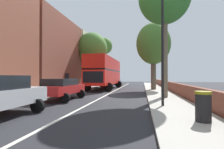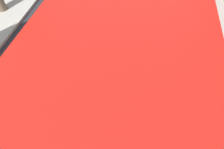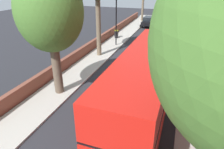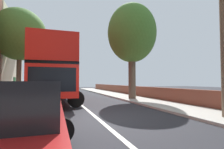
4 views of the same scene
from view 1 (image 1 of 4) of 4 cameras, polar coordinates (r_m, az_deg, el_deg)
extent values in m
plane|color=#28282D|center=(16.03, -1.87, -6.70)|extent=(84.00, 84.00, 0.00)
cube|color=silver|center=(16.03, -1.87, -6.68)|extent=(0.16, 54.00, 0.01)
cube|color=#B2ADA3|center=(17.67, -17.71, -5.91)|extent=(2.60, 60.00, 0.12)
cube|color=#B2ADA3|center=(15.78, 15.95, -6.55)|extent=(2.60, 60.00, 0.12)
cube|color=brown|center=(24.77, -18.66, 6.38)|extent=(4.00, 11.52, 9.41)
cube|color=black|center=(23.69, -14.37, -2.17)|extent=(0.08, 1.10, 2.10)
cube|color=beige|center=(35.73, -9.43, 4.33)|extent=(4.00, 11.52, 9.56)
cube|color=#194C23|center=(34.98, -6.30, -1.69)|extent=(0.08, 1.10, 2.10)
cube|color=brown|center=(15.98, 21.50, -4.77)|extent=(0.36, 54.00, 1.06)
cube|color=red|center=(23.44, -2.33, -0.98)|extent=(2.67, 10.88, 1.70)
cube|color=black|center=(23.46, -2.33, 1.29)|extent=(2.70, 10.77, 0.16)
cube|color=red|center=(23.50, -2.32, 3.31)|extent=(2.67, 10.88, 1.50)
cube|color=black|center=(18.22, -6.16, -0.81)|extent=(2.20, 0.10, 1.19)
cylinder|color=black|center=(19.60, -1.11, -4.12)|extent=(1.00, 0.32, 1.00)
cylinder|color=black|center=(20.28, -8.22, -4.00)|extent=(1.00, 0.32, 1.00)
cylinder|color=black|center=(26.85, 2.12, -3.18)|extent=(1.00, 0.32, 1.00)
cylinder|color=black|center=(27.35, -3.20, -3.14)|extent=(1.00, 0.32, 1.00)
cylinder|color=black|center=(10.10, -31.61, -8.35)|extent=(0.64, 0.22, 0.64)
cylinder|color=black|center=(9.02, -22.96, -9.33)|extent=(0.64, 0.22, 0.64)
cube|color=#AD1919|center=(13.24, -15.89, -4.59)|extent=(1.87, 4.61, 0.59)
cube|color=black|center=(13.01, -16.33, -2.33)|extent=(1.69, 2.55, 0.47)
cylinder|color=black|center=(14.95, -16.62, -5.88)|extent=(0.64, 0.23, 0.64)
cylinder|color=black|center=(14.21, -9.96, -6.17)|extent=(0.64, 0.23, 0.64)
cylinder|color=black|center=(12.51, -22.64, -6.89)|extent=(0.64, 0.23, 0.64)
cylinder|color=black|center=(11.61, -14.95, -7.40)|extent=(0.64, 0.23, 0.64)
cube|color=#1E389E|center=(37.04, 0.90, -2.07)|extent=(1.92, 4.42, 0.57)
cube|color=black|center=(36.82, 0.83, -1.17)|extent=(1.69, 2.46, 0.60)
cylinder|color=black|center=(38.56, 0.00, -2.68)|extent=(0.65, 0.25, 0.64)
cylinder|color=black|center=(38.22, 2.61, -2.70)|extent=(0.65, 0.25, 0.64)
cylinder|color=black|center=(35.93, -0.91, -2.83)|extent=(0.65, 0.25, 0.64)
cylinder|color=black|center=(35.57, 1.87, -2.85)|extent=(0.65, 0.25, 0.64)
cylinder|color=brown|center=(14.00, 16.61, 6.50)|extent=(0.48, 0.48, 6.61)
cylinder|color=brown|center=(36.70, -2.43, 2.48)|extent=(0.55, 0.55, 7.14)
ellipsoid|color=#47752D|center=(37.19, -2.43, 9.22)|extent=(3.22, 3.22, 3.41)
cylinder|color=brown|center=(22.09, 13.28, 1.22)|extent=(0.61, 0.61, 4.56)
ellipsoid|color=#47752D|center=(22.44, 13.25, 9.72)|extent=(4.15, 4.15, 5.06)
cylinder|color=brown|center=(29.44, -6.60, 1.10)|extent=(0.46, 0.46, 4.93)
ellipsoid|color=#47752D|center=(29.79, -6.59, 8.35)|extent=(5.19, 5.19, 5.27)
cylinder|color=black|center=(9.95, 16.07, 7.64)|extent=(0.14, 0.14, 6.00)
cylinder|color=black|center=(6.97, 27.46, -9.60)|extent=(0.52, 0.52, 0.96)
cylinder|color=olive|center=(6.90, 27.43, -5.26)|extent=(0.55, 0.55, 0.10)
camera|label=2|loc=(22.06, -4.13, 9.67)|focal=31.04mm
camera|label=3|loc=(33.93, -1.25, 9.17)|focal=32.53mm
camera|label=4|loc=(10.09, -19.77, -1.51)|focal=27.58mm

